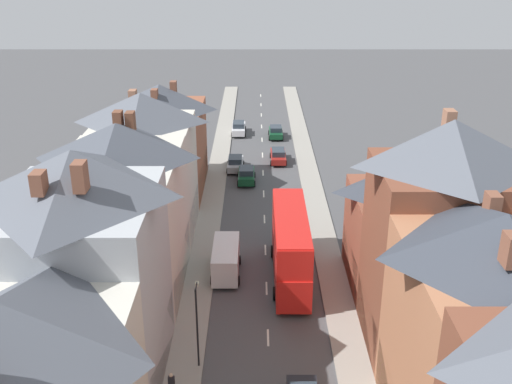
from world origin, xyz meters
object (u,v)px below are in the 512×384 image
object	(u,v)px
double_decker_bus_lead	(289,245)
pedestrian_mid_left	(170,384)
car_parked_right_a	(245,175)
street_lamp	(196,321)
car_near_silver	(274,132)
car_mid_white	(277,155)
delivery_van	(225,259)
car_near_blue	(237,128)
car_parked_left_a	(234,163)

from	to	relation	value
double_decker_bus_lead	pedestrian_mid_left	world-z (taller)	double_decker_bus_lead
car_parked_right_a	street_lamp	xyz separation A→B (m)	(-2.45, -30.00, 2.40)
car_near_silver	car_mid_white	distance (m)	9.31
double_decker_bus_lead	pedestrian_mid_left	xyz separation A→B (m)	(-7.30, -13.09, -1.78)
car_mid_white	delivery_van	xyz separation A→B (m)	(-4.90, -25.50, 0.54)
delivery_van	pedestrian_mid_left	world-z (taller)	delivery_van
car_near_silver	car_mid_white	xyz separation A→B (m)	(0.00, -9.31, 0.00)
car_near_silver	car_mid_white	size ratio (longest dim) A/B	0.89
car_near_blue	car_parked_right_a	distance (m)	17.30
car_near_silver	delivery_van	size ratio (longest dim) A/B	0.76
delivery_van	car_near_silver	bearing A→B (deg)	81.99
car_parked_left_a	car_parked_right_a	xyz separation A→B (m)	(1.30, -3.67, 0.03)
car_parked_left_a	street_lamp	xyz separation A→B (m)	(-1.15, -33.68, 2.43)
double_decker_bus_lead	car_mid_white	xyz separation A→B (m)	(0.01, 26.11, -2.02)
pedestrian_mid_left	street_lamp	size ratio (longest dim) A/B	0.29
car_near_blue	delivery_van	world-z (taller)	delivery_van
pedestrian_mid_left	car_near_blue	bearing A→B (deg)	87.25
car_parked_left_a	street_lamp	distance (m)	33.78
double_decker_bus_lead	street_lamp	world-z (taller)	street_lamp
car_mid_white	delivery_van	distance (m)	25.97
car_near_blue	car_mid_white	xyz separation A→B (m)	(4.90, -10.90, -0.06)
car_parked_right_a	car_mid_white	distance (m)	7.31
car_parked_right_a	street_lamp	bearing A→B (deg)	-94.67
car_parked_right_a	pedestrian_mid_left	bearing A→B (deg)	-96.44
car_near_blue	car_parked_left_a	size ratio (longest dim) A/B	1.10
car_near_blue	street_lamp	xyz separation A→B (m)	(-1.15, -47.25, 2.39)
street_lamp	delivery_van	bearing A→B (deg)	83.96
pedestrian_mid_left	car_near_silver	bearing A→B (deg)	81.43
double_decker_bus_lead	delivery_van	bearing A→B (deg)	172.91
car_parked_left_a	delivery_van	size ratio (longest dim) A/B	0.79
double_decker_bus_lead	car_mid_white	size ratio (longest dim) A/B	2.44
double_decker_bus_lead	car_parked_left_a	size ratio (longest dim) A/B	2.62
double_decker_bus_lead	car_parked_left_a	world-z (taller)	double_decker_bus_lead
double_decker_bus_lead	car_near_silver	xyz separation A→B (m)	(0.01, 35.42, -2.02)
car_mid_white	car_near_blue	bearing A→B (deg)	114.21
pedestrian_mid_left	car_parked_left_a	bearing A→B (deg)	86.23
delivery_van	street_lamp	size ratio (longest dim) A/B	0.95
delivery_van	street_lamp	xyz separation A→B (m)	(-1.15, -10.86, 1.90)
car_parked_right_a	car_mid_white	xyz separation A→B (m)	(3.60, 6.36, -0.05)
car_near_silver	pedestrian_mid_left	size ratio (longest dim) A/B	2.44
double_decker_bus_lead	car_parked_left_a	xyz separation A→B (m)	(-4.89, 23.42, -2.00)
car_parked_right_a	delivery_van	world-z (taller)	delivery_van
car_near_blue	street_lamp	size ratio (longest dim) A/B	0.83
double_decker_bus_lead	delivery_van	xyz separation A→B (m)	(-4.89, 0.61, -1.48)
car_near_silver	car_parked_right_a	xyz separation A→B (m)	(-3.60, -15.67, 0.05)
car_near_silver	car_parked_right_a	distance (m)	16.07
double_decker_bus_lead	car_parked_right_a	distance (m)	20.17
car_near_silver	delivery_van	world-z (taller)	delivery_van
car_parked_left_a	pedestrian_mid_left	size ratio (longest dim) A/B	2.56
car_mid_white	car_near_silver	bearing A→B (deg)	90.00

